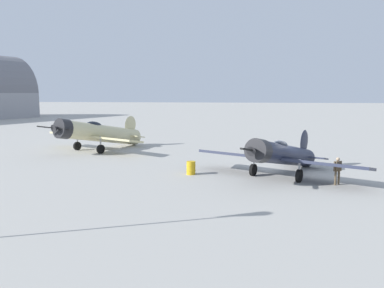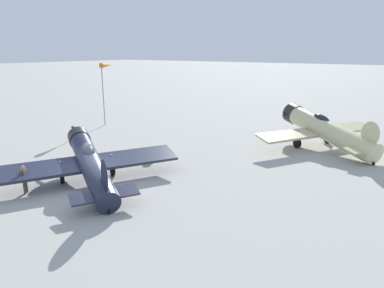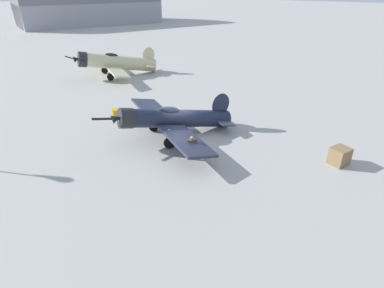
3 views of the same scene
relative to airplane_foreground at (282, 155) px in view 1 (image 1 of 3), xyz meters
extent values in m
plane|color=#A8A59E|center=(0.24, 0.44, -1.40)|extent=(400.00, 400.00, 0.00)
cylinder|color=#1E2338|center=(0.24, 0.44, -0.05)|extent=(5.06, 7.91, 2.78)
cylinder|color=#232326|center=(-1.62, -2.99, 0.69)|extent=(1.76, 1.66, 1.52)
cone|color=#232326|center=(-1.93, -3.57, 0.81)|extent=(0.81, 0.84, 0.67)
cube|color=black|center=(-2.00, -3.70, 0.81)|extent=(1.32, 2.62, 0.62)
ellipsoid|color=black|center=(-0.15, -0.28, 0.65)|extent=(1.52, 1.94, 0.98)
cube|color=#282D42|center=(-0.23, -0.43, -0.22)|extent=(10.68, 7.03, 0.55)
ellipsoid|color=#1E2338|center=(1.87, 3.47, 0.43)|extent=(0.96, 1.64, 2.01)
cube|color=#282D42|center=(1.78, 3.29, -0.61)|extent=(3.51, 2.58, 0.30)
cylinder|color=#999BA0|center=(0.89, -1.59, -0.50)|extent=(0.14, 0.14, 1.00)
cylinder|color=black|center=(0.89, -1.59, -1.00)|extent=(0.56, 0.80, 0.80)
cylinder|color=#999BA0|center=(-1.82, -0.13, -0.50)|extent=(0.14, 0.14, 1.00)
cylinder|color=black|center=(-1.82, -0.13, -1.00)|extent=(0.56, 0.80, 0.80)
cylinder|color=black|center=(2.11, 3.90, -1.26)|extent=(0.22, 0.29, 0.28)
cylinder|color=beige|center=(-15.82, 9.63, 0.18)|extent=(5.79, 8.57, 3.10)
cylinder|color=#232326|center=(-17.89, 5.97, 0.92)|extent=(2.09, 1.88, 1.86)
cone|color=#232326|center=(-18.21, 5.41, 1.03)|extent=(0.95, 0.93, 0.80)
cube|color=black|center=(-18.28, 5.27, 1.03)|extent=(2.98, 0.49, 0.43)
ellipsoid|color=black|center=(-16.25, 8.86, 1.01)|extent=(1.54, 1.93, 0.96)
cube|color=#C6BC89|center=(-16.34, 8.71, -0.07)|extent=(10.79, 7.10, 0.47)
ellipsoid|color=beige|center=(-14.00, 12.85, 0.75)|extent=(0.99, 1.62, 2.04)
cube|color=#C6BC89|center=(-14.10, 12.67, -0.35)|extent=(3.50, 2.63, 0.29)
cylinder|color=#999BA0|center=(-15.12, 7.41, -0.41)|extent=(0.14, 0.14, 1.18)
cylinder|color=black|center=(-15.12, 7.41, -1.00)|extent=(0.57, 0.79, 0.80)
cylinder|color=#999BA0|center=(-18.08, 9.08, -0.41)|extent=(0.14, 0.14, 1.18)
cylinder|color=black|center=(-18.08, 9.08, -1.00)|extent=(0.57, 0.79, 0.80)
cylinder|color=black|center=(-13.74, 13.31, -1.26)|extent=(0.22, 0.29, 0.28)
cylinder|color=brown|center=(3.13, -1.86, -0.99)|extent=(0.12, 0.12, 0.82)
cylinder|color=brown|center=(2.90, -2.04, -0.99)|extent=(0.12, 0.12, 0.82)
cube|color=brown|center=(3.01, -1.95, -0.29)|extent=(0.49, 0.45, 0.58)
sphere|color=tan|center=(3.01, -1.95, 0.13)|extent=(0.22, 0.22, 0.22)
cylinder|color=brown|center=(3.23, -1.78, -0.27)|extent=(0.09, 0.09, 0.55)
cylinder|color=brown|center=(2.79, -2.11, -0.27)|extent=(0.09, 0.09, 0.55)
cylinder|color=gold|center=(-5.90, -0.24, -0.96)|extent=(0.59, 0.59, 0.87)
torus|color=gold|center=(-5.90, -0.24, -0.79)|extent=(0.62, 0.62, 0.04)
torus|color=gold|center=(-5.90, -0.24, -1.14)|extent=(0.62, 0.62, 0.04)
camera|label=1|loc=(-2.41, -24.91, 3.94)|focal=35.83mm
camera|label=2|loc=(12.58, 16.29, 6.44)|focal=32.61mm
camera|label=3|loc=(12.95, -16.03, 8.68)|focal=29.04mm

